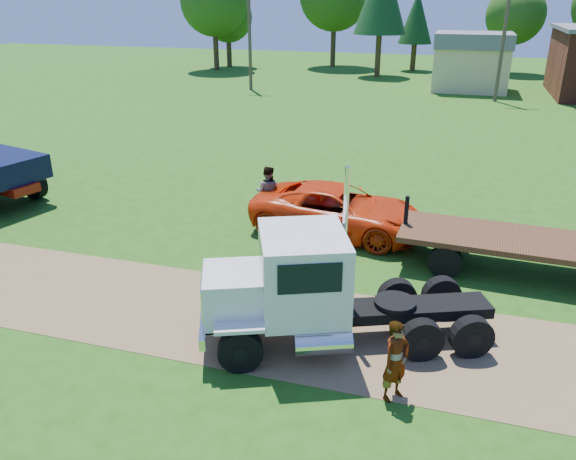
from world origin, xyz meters
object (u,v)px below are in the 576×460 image
(spectator_a, at_px, (396,361))
(white_semi_tractor, at_px, (306,289))
(orange_pickup, at_px, (338,210))
(flatbed_trailer, at_px, (536,248))

(spectator_a, bearing_deg, white_semi_tractor, 94.39)
(orange_pickup, bearing_deg, spectator_a, -155.11)
(orange_pickup, relative_size, flatbed_trailer, 0.75)
(white_semi_tractor, distance_m, spectator_a, 2.70)
(orange_pickup, bearing_deg, white_semi_tractor, -169.09)
(spectator_a, bearing_deg, orange_pickup, 56.39)
(white_semi_tractor, bearing_deg, spectator_a, -55.07)
(white_semi_tractor, height_order, orange_pickup, white_semi_tractor)
(orange_pickup, distance_m, flatbed_trailer, 6.33)
(flatbed_trailer, bearing_deg, orange_pickup, 169.84)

